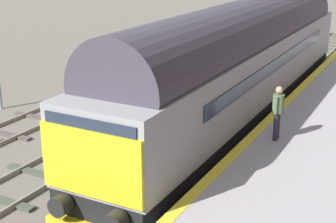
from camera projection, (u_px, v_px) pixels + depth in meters
The scene contains 6 objects.
ground_plane at pixel (143, 203), 13.18m from camera, with size 140.00×140.00×0.00m, color #645C53.
track_main at pixel (143, 201), 13.16m from camera, with size 2.50×60.00×0.15m.
track_adjacent_west at pixel (41, 174), 14.75m from camera, with size 2.50×60.00×0.15m.
station_platform at pixel (276, 220), 11.41m from camera, with size 4.00×44.00×1.01m.
diesel_locomotive at pixel (244, 58), 18.65m from camera, with size 2.74×19.74×4.68m.
waiting_passenger at pixel (278, 108), 14.52m from camera, with size 0.35×0.51×1.64m.
Camera 1 is at (6.10, -10.01, 6.53)m, focal length 52.81 mm.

